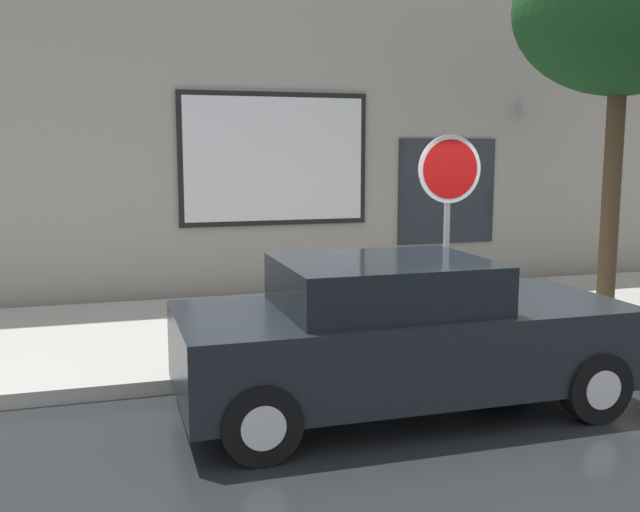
% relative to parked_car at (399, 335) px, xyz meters
% --- Properties ---
extents(ground_plane, '(60.00, 60.00, 0.00)m').
position_rel_parked_car_xyz_m(ground_plane, '(1.08, 0.01, -0.70)').
color(ground_plane, black).
extents(sidewalk, '(20.00, 4.00, 0.15)m').
position_rel_parked_car_xyz_m(sidewalk, '(1.08, 3.01, -0.63)').
color(sidewalk, '#A3A099').
rests_on(sidewalk, ground).
extents(building_facade, '(20.00, 0.67, 7.00)m').
position_rel_parked_car_xyz_m(building_facade, '(1.08, 5.51, 2.78)').
color(building_facade, '#9E998E').
rests_on(building_facade, ground).
extents(parked_car, '(4.13, 1.82, 1.42)m').
position_rel_parked_car_xyz_m(parked_car, '(0.00, 0.00, 0.00)').
color(parked_car, black).
rests_on(parked_car, ground).
extents(fire_hydrant, '(0.30, 0.44, 0.75)m').
position_rel_parked_car_xyz_m(fire_hydrant, '(-0.73, 1.58, -0.19)').
color(fire_hydrant, red).
rests_on(fire_hydrant, sidewalk).
extents(street_tree, '(2.77, 2.35, 5.00)m').
position_rel_parked_car_xyz_m(street_tree, '(3.80, 1.72, 3.31)').
color(street_tree, '#4C3823').
rests_on(street_tree, sidewalk).
extents(stop_sign, '(0.76, 0.10, 2.42)m').
position_rel_parked_car_xyz_m(stop_sign, '(1.15, 1.35, 1.15)').
color(stop_sign, gray).
rests_on(stop_sign, sidewalk).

